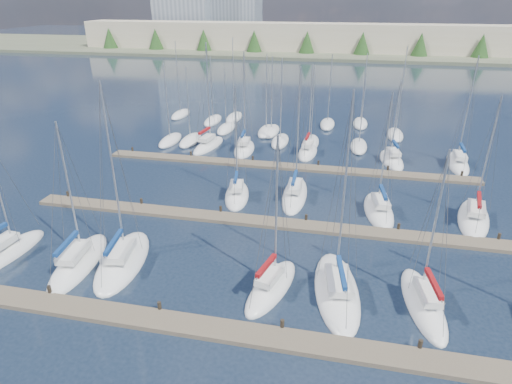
% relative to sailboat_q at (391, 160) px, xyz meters
% --- Properties ---
extents(ground, '(400.00, 400.00, 0.00)m').
position_rel_sailboat_q_xyz_m(ground, '(-12.72, 25.15, -0.18)').
color(ground, '#1E2A3D').
rests_on(ground, ground).
extents(dock_near, '(44.00, 1.93, 1.10)m').
position_rel_sailboat_q_xyz_m(dock_near, '(-12.72, -32.84, -0.02)').
color(dock_near, '#6B5E4C').
rests_on(dock_near, ground).
extents(dock_mid, '(44.00, 1.93, 1.10)m').
position_rel_sailboat_q_xyz_m(dock_mid, '(-12.72, -18.84, -0.02)').
color(dock_mid, '#6B5E4C').
rests_on(dock_mid, ground).
extents(dock_far, '(44.00, 1.93, 1.10)m').
position_rel_sailboat_q_xyz_m(dock_far, '(-12.72, -4.84, -0.02)').
color(dock_far, '#6B5E4C').
rests_on(dock_far, ground).
extents(sailboat_q, '(3.51, 7.37, 10.56)m').
position_rel_sailboat_q_xyz_m(sailboat_q, '(0.00, 0.00, 0.00)').
color(sailboat_q, white).
rests_on(sailboat_q, ground).
extents(sailboat_f, '(3.25, 8.08, 11.45)m').
position_rel_sailboat_q_xyz_m(sailboat_f, '(0.06, -27.64, 0.01)').
color(sailboat_f, white).
rests_on(sailboat_f, ground).
extents(sailboat_d, '(3.87, 7.35, 11.79)m').
position_rel_sailboat_q_xyz_m(sailboat_d, '(-10.10, -28.04, 0.01)').
color(sailboat_d, white).
rests_on(sailboat_d, ground).
extents(sailboat_a, '(2.77, 7.47, 10.77)m').
position_rel_sailboat_q_xyz_m(sailboat_a, '(-31.29, -28.05, 0.01)').
color(sailboat_a, white).
rests_on(sailboat_a, ground).
extents(sailboat_j, '(3.58, 7.18, 11.82)m').
position_rel_sailboat_q_xyz_m(sailboat_j, '(-16.20, -13.89, 0.01)').
color(sailboat_j, white).
rests_on(sailboat_j, ground).
extents(sailboat_n, '(3.49, 8.09, 14.17)m').
position_rel_sailboat_q_xyz_m(sailboat_n, '(-23.90, 0.66, 0.02)').
color(sailboat_n, white).
rests_on(sailboat_n, ground).
extents(sailboat_c, '(4.68, 9.18, 14.46)m').
position_rel_sailboat_q_xyz_m(sailboat_c, '(-21.85, -27.21, 0.00)').
color(sailboat_c, white).
rests_on(sailboat_c, ground).
extents(sailboat_p, '(2.60, 6.96, 11.92)m').
position_rel_sailboat_q_xyz_m(sailboat_p, '(-10.46, 0.89, 0.01)').
color(sailboat_p, white).
rests_on(sailboat_p, ground).
extents(sailboat_l, '(3.35, 8.03, 11.98)m').
position_rel_sailboat_q_xyz_m(sailboat_l, '(-2.20, -14.42, 0.00)').
color(sailboat_l, white).
rests_on(sailboat_l, ground).
extents(sailboat_k, '(2.67, 9.02, 13.58)m').
position_rel_sailboat_q_xyz_m(sailboat_k, '(-10.44, -12.54, 0.01)').
color(sailboat_k, white).
rests_on(sailboat_k, ground).
extents(sailboat_o, '(3.16, 7.22, 13.32)m').
position_rel_sailboat_q_xyz_m(sailboat_o, '(-18.82, 0.30, 0.02)').
color(sailboat_o, white).
rests_on(sailboat_o, ground).
extents(sailboat_e, '(4.35, 9.63, 14.57)m').
position_rel_sailboat_q_xyz_m(sailboat_e, '(-5.60, -27.47, 0.00)').
color(sailboat_e, white).
rests_on(sailboat_e, ground).
extents(sailboat_r, '(2.86, 8.28, 13.41)m').
position_rel_sailboat_q_xyz_m(sailboat_r, '(7.76, 0.42, 0.01)').
color(sailboat_r, white).
rests_on(sailboat_r, ground).
extents(sailboat_m, '(4.44, 8.96, 12.00)m').
position_rel_sailboat_q_xyz_m(sailboat_m, '(6.24, -14.17, -0.00)').
color(sailboat_m, white).
rests_on(sailboat_m, ground).
extents(sailboat_b, '(3.70, 8.74, 11.76)m').
position_rel_sailboat_q_xyz_m(sailboat_b, '(-25.04, -28.12, -0.00)').
color(sailboat_b, white).
rests_on(sailboat_b, ground).
extents(distant_boats, '(36.93, 20.75, 13.30)m').
position_rel_sailboat_q_xyz_m(distant_boats, '(-17.07, 8.91, 0.12)').
color(distant_boats, '#9EA0A5').
rests_on(distant_boats, ground).
extents(shoreline, '(400.00, 60.00, 38.00)m').
position_rel_sailboat_q_xyz_m(shoreline, '(-26.01, 114.92, 7.27)').
color(shoreline, '#666B51').
rests_on(shoreline, ground).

